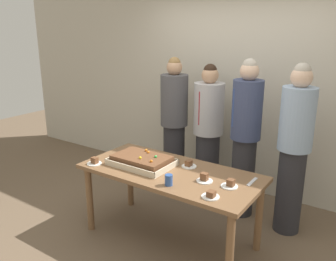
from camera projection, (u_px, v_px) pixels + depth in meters
ground_plane at (170, 238)px, 3.65m from camera, size 12.00×12.00×0.00m
interior_back_panel at (240, 76)px, 4.49m from camera, size 8.00×0.12×3.00m
party_table at (170, 179)px, 3.46m from camera, size 1.77×0.82×0.76m
sheet_cake at (142, 160)px, 3.56m from camera, size 0.63×0.42×0.12m
plated_slice_near_left at (230, 184)px, 3.08m from camera, size 0.15×0.15×0.07m
plated_slice_near_right at (211, 195)px, 2.89m from camera, size 0.15×0.15×0.06m
plated_slice_far_left at (189, 165)px, 3.52m from camera, size 0.15×0.15×0.07m
plated_slice_far_right at (204, 179)px, 3.19m from camera, size 0.15×0.15×0.08m
plated_slice_center_front at (94, 162)px, 3.59m from camera, size 0.15×0.15×0.07m
drink_cup_nearest at (169, 180)px, 3.10m from camera, size 0.07×0.07×0.10m
cake_server_utensil at (252, 182)px, 3.18m from camera, size 0.03×0.20×0.01m
person_serving_front at (294, 148)px, 3.55m from camera, size 0.34×0.34×1.78m
person_green_shirt_behind at (245, 137)px, 3.89m from camera, size 0.33×0.33×1.79m
person_striped_tie_right at (174, 123)px, 4.54m from camera, size 0.35×0.35×1.75m
person_far_right_suit at (208, 130)px, 4.37m from camera, size 0.37×0.37×1.69m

